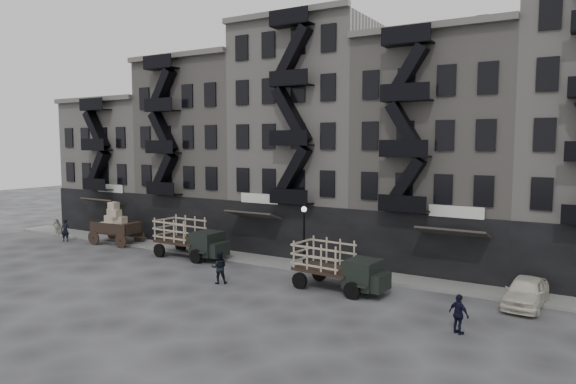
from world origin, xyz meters
The scene contains 15 objects.
ground centered at (0.00, 0.00, 0.00)m, with size 140.00×140.00×0.00m, color #38383A.
sidewalk centered at (0.00, 3.75, 0.07)m, with size 55.00×2.50×0.15m, color slate.
building_west centered at (-20.00, 9.83, 6.00)m, with size 10.00×11.35×13.20m.
building_midwest centered at (-10.00, 9.83, 7.50)m, with size 10.00×11.35×16.20m.
building_center centered at (0.00, 9.82, 8.50)m, with size 10.00×11.35×18.20m.
building_mideast centered at (10.00, 9.83, 7.50)m, with size 10.00×11.35×16.20m.
lamp_post centered at (3.00, 2.60, 2.78)m, with size 0.36×0.36×4.28m.
horse centered at (-22.64, 2.58, 0.81)m, with size 0.87×1.92×1.62m, color beige.
wagon centered at (-14.81, 2.61, 1.97)m, with size 4.26×2.54×3.46m.
stake_truck_west centered at (-6.14, 1.94, 1.64)m, with size 5.82×2.57×2.88m.
stake_truck_east centered at (6.65, -0.01, 1.57)m, with size 5.63×2.70×2.74m.
car_east centered at (16.19, 2.31, 0.76)m, with size 1.79×4.46×1.52m, color silver.
pedestrian_west centered at (-19.31, 1.15, 0.97)m, with size 0.71×0.46×1.94m, color black.
pedestrian_mid centered at (0.01, -2.39, 0.97)m, with size 0.95×0.74×1.95m, color black.
policeman centered at (14.10, -3.37, 0.89)m, with size 1.04×0.43×1.78m, color black.
Camera 1 is at (18.86, -25.95, 8.41)m, focal length 32.00 mm.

